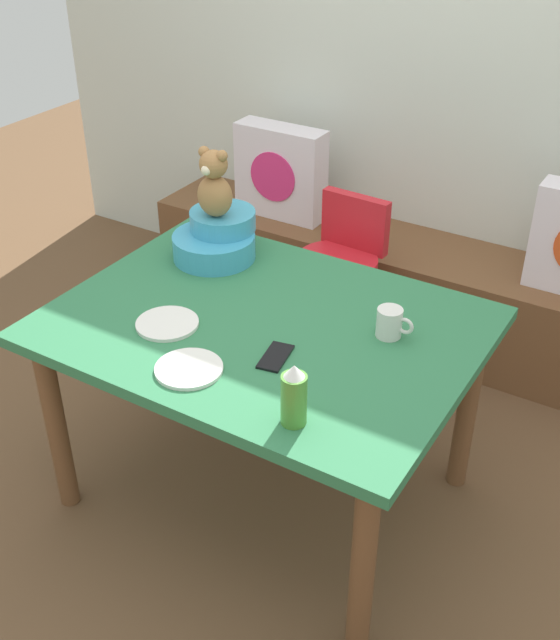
{
  "coord_description": "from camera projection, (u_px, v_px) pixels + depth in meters",
  "views": [
    {
      "loc": [
        1.14,
        -1.77,
        2.09
      ],
      "look_at": [
        0.0,
        0.1,
        0.69
      ],
      "focal_mm": 44.0,
      "sensor_mm": 36.0,
      "label": 1
    }
  ],
  "objects": [
    {
      "name": "dinner_plate_near",
      "position": [
        189.0,
        369.0,
        2.27
      ],
      "size": [
        0.2,
        0.2,
        0.01
      ],
      "primitive_type": "cylinder",
      "color": "white",
      "rests_on": "dining_table"
    },
    {
      "name": "ketchup_bottle",
      "position": [
        294.0,
        396.0,
        2.03
      ],
      "size": [
        0.07,
        0.07,
        0.18
      ],
      "color": "#4C8C33",
      "rests_on": "dining_table"
    },
    {
      "name": "teddy_bear",
      "position": [
        214.0,
        185.0,
        2.73
      ],
      "size": [
        0.13,
        0.12,
        0.25
      ],
      "color": "#A07141",
      "rests_on": "infant_seat_teal"
    },
    {
      "name": "ground_plane",
      "position": [
        266.0,
        490.0,
        2.9
      ],
      "size": [
        8.0,
        8.0,
        0.0
      ],
      "primitive_type": "plane",
      "color": "brown"
    },
    {
      "name": "dinner_plate_far",
      "position": [
        167.0,
        324.0,
        2.48
      ],
      "size": [
        0.2,
        0.2,
        0.01
      ],
      "primitive_type": "cylinder",
      "color": "white",
      "rests_on": "dining_table"
    },
    {
      "name": "cell_phone",
      "position": [
        275.0,
        357.0,
        2.33
      ],
      "size": [
        0.1,
        0.15,
        0.01
      ],
      "primitive_type": "cube",
      "rotation": [
        0.0,
        0.0,
        0.18
      ],
      "color": "black",
      "rests_on": "dining_table"
    },
    {
      "name": "dining_table",
      "position": [
        264.0,
        346.0,
        2.55
      ],
      "size": [
        1.34,
        1.01,
        0.74
      ],
      "color": "#2D7247",
      "rests_on": "ground_plane"
    },
    {
      "name": "window_bench",
      "position": [
        408.0,
        290.0,
        3.67
      ],
      "size": [
        2.6,
        0.44,
        0.46
      ],
      "primitive_type": "cube",
      "color": "brown",
      "rests_on": "ground_plane"
    },
    {
      "name": "highchair",
      "position": [
        338.0,
        265.0,
        3.27
      ],
      "size": [
        0.34,
        0.46,
        0.79
      ],
      "color": "red",
      "rests_on": "ground_plane"
    },
    {
      "name": "back_wall",
      "position": [
        456.0,
        43.0,
        3.29
      ],
      "size": [
        4.4,
        0.1,
        2.6
      ],
      "primitive_type": "cube",
      "color": "silver",
      "rests_on": "ground_plane"
    },
    {
      "name": "pillow_floral_left",
      "position": [
        281.0,
        172.0,
        3.72
      ],
      "size": [
        0.44,
        0.15,
        0.44
      ],
      "color": "silver",
      "rests_on": "window_bench"
    },
    {
      "name": "infant_seat_teal",
      "position": [
        217.0,
        238.0,
        2.84
      ],
      "size": [
        0.3,
        0.33,
        0.16
      ],
      "color": "#3D9EC4",
      "rests_on": "dining_table"
    },
    {
      "name": "coffee_mug",
      "position": [
        390.0,
        323.0,
        2.4
      ],
      "size": [
        0.12,
        0.08,
        0.09
      ],
      "color": "silver",
      "rests_on": "dining_table"
    }
  ]
}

